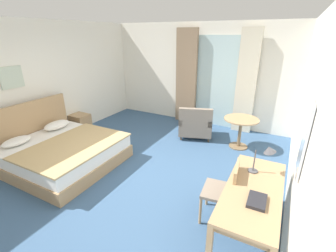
{
  "coord_description": "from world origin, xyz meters",
  "views": [
    {
      "loc": [
        2.33,
        -2.97,
        2.42
      ],
      "look_at": [
        0.58,
        0.28,
        0.94
      ],
      "focal_mm": 24.71,
      "sensor_mm": 36.0,
      "label": 1
    }
  ],
  "objects_px": {
    "writing_desk": "(253,195)",
    "armchair_by_window": "(196,125)",
    "nightstand": "(81,124)",
    "desk_chair": "(225,188)",
    "framed_picture": "(11,77)",
    "bed": "(62,151)",
    "desk_lamp": "(267,152)",
    "closed_book": "(257,201)",
    "round_cafe_table": "(241,126)"
  },
  "relations": [
    {
      "from": "nightstand",
      "to": "desk_chair",
      "type": "height_order",
      "value": "desk_chair"
    },
    {
      "from": "writing_desk",
      "to": "round_cafe_table",
      "type": "xyz_separation_m",
      "value": [
        -0.66,
        2.52,
        -0.14
      ]
    },
    {
      "from": "round_cafe_table",
      "to": "framed_picture",
      "type": "xyz_separation_m",
      "value": [
        -4.04,
        -2.4,
        1.11
      ]
    },
    {
      "from": "writing_desk",
      "to": "armchair_by_window",
      "type": "distance_m",
      "value": 3.11
    },
    {
      "from": "bed",
      "to": "armchair_by_window",
      "type": "xyz_separation_m",
      "value": [
        1.85,
        2.44,
        0.05
      ]
    },
    {
      "from": "closed_book",
      "to": "round_cafe_table",
      "type": "height_order",
      "value": "closed_book"
    },
    {
      "from": "writing_desk",
      "to": "framed_picture",
      "type": "bearing_deg",
      "value": 178.54
    },
    {
      "from": "bed",
      "to": "closed_book",
      "type": "distance_m",
      "value": 3.7
    },
    {
      "from": "armchair_by_window",
      "to": "desk_chair",
      "type": "bearing_deg",
      "value": -60.09
    },
    {
      "from": "writing_desk",
      "to": "closed_book",
      "type": "xyz_separation_m",
      "value": [
        0.07,
        -0.23,
        0.11
      ]
    },
    {
      "from": "writing_desk",
      "to": "desk_chair",
      "type": "relative_size",
      "value": 1.7
    },
    {
      "from": "round_cafe_table",
      "to": "nightstand",
      "type": "bearing_deg",
      "value": -163.65
    },
    {
      "from": "nightstand",
      "to": "framed_picture",
      "type": "relative_size",
      "value": 1.13
    },
    {
      "from": "desk_lamp",
      "to": "nightstand",
      "type": "bearing_deg",
      "value": 167.58
    },
    {
      "from": "bed",
      "to": "framed_picture",
      "type": "relative_size",
      "value": 4.58
    },
    {
      "from": "nightstand",
      "to": "round_cafe_table",
      "type": "height_order",
      "value": "round_cafe_table"
    },
    {
      "from": "writing_desk",
      "to": "armchair_by_window",
      "type": "height_order",
      "value": "armchair_by_window"
    },
    {
      "from": "desk_lamp",
      "to": "framed_picture",
      "type": "distance_m",
      "value": 4.79
    },
    {
      "from": "desk_lamp",
      "to": "closed_book",
      "type": "bearing_deg",
      "value": -88.44
    },
    {
      "from": "desk_lamp",
      "to": "armchair_by_window",
      "type": "bearing_deg",
      "value": 129.78
    },
    {
      "from": "bed",
      "to": "desk_lamp",
      "type": "xyz_separation_m",
      "value": [
        3.64,
        0.29,
        0.76
      ]
    },
    {
      "from": "writing_desk",
      "to": "armchair_by_window",
      "type": "relative_size",
      "value": 1.57
    },
    {
      "from": "desk_chair",
      "to": "armchair_by_window",
      "type": "height_order",
      "value": "desk_chair"
    },
    {
      "from": "bed",
      "to": "framed_picture",
      "type": "xyz_separation_m",
      "value": [
        -1.11,
        -0.0,
        1.35
      ]
    },
    {
      "from": "writing_desk",
      "to": "desk_chair",
      "type": "height_order",
      "value": "desk_chair"
    },
    {
      "from": "nightstand",
      "to": "desk_lamp",
      "type": "distance_m",
      "value": 4.7
    },
    {
      "from": "writing_desk",
      "to": "armchair_by_window",
      "type": "bearing_deg",
      "value": 124.25
    },
    {
      "from": "desk_chair",
      "to": "armchair_by_window",
      "type": "bearing_deg",
      "value": 119.91
    },
    {
      "from": "armchair_by_window",
      "to": "round_cafe_table",
      "type": "relative_size",
      "value": 1.29
    },
    {
      "from": "desk_lamp",
      "to": "framed_picture",
      "type": "relative_size",
      "value": 0.92
    },
    {
      "from": "writing_desk",
      "to": "desk_lamp",
      "type": "bearing_deg",
      "value": 83.23
    },
    {
      "from": "desk_lamp",
      "to": "round_cafe_table",
      "type": "xyz_separation_m",
      "value": [
        -0.71,
        2.12,
        -0.52
      ]
    },
    {
      "from": "bed",
      "to": "writing_desk",
      "type": "distance_m",
      "value": 3.61
    },
    {
      "from": "nightstand",
      "to": "framed_picture",
      "type": "bearing_deg",
      "value": -99.8
    },
    {
      "from": "bed",
      "to": "framed_picture",
      "type": "distance_m",
      "value": 1.75
    },
    {
      "from": "closed_book",
      "to": "desk_lamp",
      "type": "bearing_deg",
      "value": 89.85
    },
    {
      "from": "bed",
      "to": "desk_chair",
      "type": "xyz_separation_m",
      "value": [
        3.23,
        0.04,
        0.23
      ]
    },
    {
      "from": "bed",
      "to": "armchair_by_window",
      "type": "distance_m",
      "value": 3.06
    },
    {
      "from": "desk_lamp",
      "to": "framed_picture",
      "type": "bearing_deg",
      "value": -176.53
    },
    {
      "from": "nightstand",
      "to": "closed_book",
      "type": "height_order",
      "value": "closed_book"
    },
    {
      "from": "writing_desk",
      "to": "nightstand",
      "type": "bearing_deg",
      "value": 162.58
    },
    {
      "from": "closed_book",
      "to": "round_cafe_table",
      "type": "relative_size",
      "value": 0.38
    },
    {
      "from": "nightstand",
      "to": "armchair_by_window",
      "type": "distance_m",
      "value": 2.97
    },
    {
      "from": "bed",
      "to": "round_cafe_table",
      "type": "bearing_deg",
      "value": 39.4
    },
    {
      "from": "armchair_by_window",
      "to": "nightstand",
      "type": "bearing_deg",
      "value": -157.17
    },
    {
      "from": "closed_book",
      "to": "writing_desk",
      "type": "bearing_deg",
      "value": 104.13
    },
    {
      "from": "writing_desk",
      "to": "desk_lamp",
      "type": "height_order",
      "value": "desk_lamp"
    },
    {
      "from": "bed",
      "to": "armchair_by_window",
      "type": "relative_size",
      "value": 2.08
    },
    {
      "from": "desk_chair",
      "to": "framed_picture",
      "type": "height_order",
      "value": "framed_picture"
    },
    {
      "from": "desk_lamp",
      "to": "desk_chair",
      "type": "bearing_deg",
      "value": -148.55
    }
  ]
}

